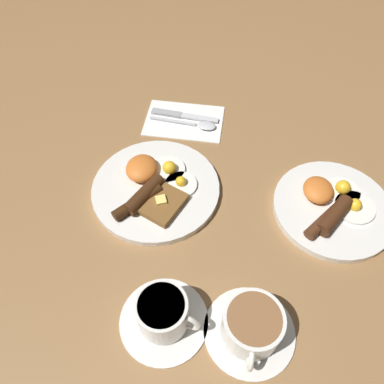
{
  "coord_description": "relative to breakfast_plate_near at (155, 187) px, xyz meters",
  "views": [
    {
      "loc": [
        0.46,
        0.14,
        0.63
      ],
      "look_at": [
        0.01,
        0.08,
        0.03
      ],
      "focal_mm": 35.0,
      "sensor_mm": 36.0,
      "label": 1
    }
  ],
  "objects": [
    {
      "name": "teacup_far",
      "position": [
        0.26,
        0.21,
        0.02
      ],
      "size": [
        0.15,
        0.15,
        0.07
      ],
      "color": "silver",
      "rests_on": "ground_plane"
    },
    {
      "name": "breakfast_plate_far",
      "position": [
        -0.0,
        0.36,
        -0.0
      ],
      "size": [
        0.24,
        0.24,
        0.05
      ],
      "color": "silver",
      "rests_on": "ground_plane"
    },
    {
      "name": "teacup_near",
      "position": [
        0.26,
        0.07,
        0.02
      ],
      "size": [
        0.15,
        0.15,
        0.08
      ],
      "color": "silver",
      "rests_on": "ground_plane"
    },
    {
      "name": "spoon",
      "position": [
        -0.2,
        0.07,
        -0.0
      ],
      "size": [
        0.03,
        0.16,
        0.01
      ],
      "rotation": [
        0.0,
        0.0,
        1.48
      ],
      "color": "silver",
      "rests_on": "napkin"
    },
    {
      "name": "knife",
      "position": [
        -0.23,
        0.02,
        -0.01
      ],
      "size": [
        0.03,
        0.17,
        0.01
      ],
      "rotation": [
        0.0,
        0.0,
        1.48
      ],
      "color": "silver",
      "rests_on": "napkin"
    },
    {
      "name": "ground_plane",
      "position": [
        -0.0,
        0.0,
        -0.01
      ],
      "size": [
        3.0,
        3.0,
        0.0
      ],
      "primitive_type": "plane",
      "color": "olive"
    },
    {
      "name": "napkin",
      "position": [
        -0.22,
        0.03,
        -0.01
      ],
      "size": [
        0.13,
        0.19,
        0.01
      ],
      "primitive_type": "cube",
      "rotation": [
        0.0,
        0.0,
        -0.01
      ],
      "color": "white",
      "rests_on": "ground_plane"
    },
    {
      "name": "breakfast_plate_near",
      "position": [
        0.0,
        0.0,
        0.0
      ],
      "size": [
        0.26,
        0.26,
        0.05
      ],
      "color": "silver",
      "rests_on": "ground_plane"
    }
  ]
}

